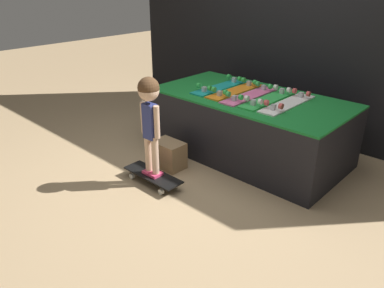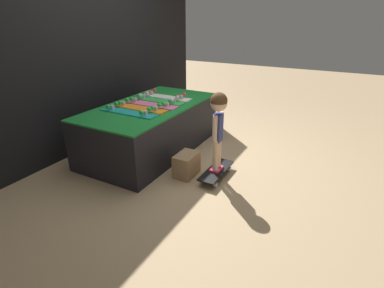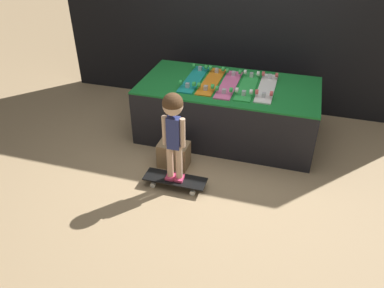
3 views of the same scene
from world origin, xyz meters
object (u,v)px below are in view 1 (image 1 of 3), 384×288
(skateboard_green_on_rack, at_px, (268,99))
(child, at_px, (149,109))
(skateboard_orange_on_rack, at_px, (235,90))
(skateboard_white_on_rack, at_px, (288,103))
(storage_box, at_px, (169,154))
(skateboard_pink_on_rack, at_px, (250,95))
(skateboard_teal_on_rack, at_px, (220,86))
(skateboard_on_floor, at_px, (153,176))

(skateboard_green_on_rack, relative_size, child, 0.84)
(skateboard_orange_on_rack, height_order, skateboard_green_on_rack, same)
(skateboard_white_on_rack, xyz_separation_m, storage_box, (-0.82, -0.79, -0.53))
(skateboard_pink_on_rack, distance_m, child, 1.13)
(storage_box, bearing_deg, skateboard_green_on_rack, 52.01)
(skateboard_white_on_rack, relative_size, storage_box, 2.44)
(skateboard_orange_on_rack, relative_size, skateboard_pink_on_rack, 1.00)
(skateboard_teal_on_rack, xyz_separation_m, skateboard_on_floor, (0.14, -1.12, -0.60))
(skateboard_orange_on_rack, relative_size, skateboard_white_on_rack, 1.00)
(skateboard_green_on_rack, bearing_deg, skateboard_white_on_rack, 3.74)
(skateboard_white_on_rack, relative_size, skateboard_on_floor, 1.25)
(skateboard_teal_on_rack, bearing_deg, skateboard_orange_on_rack, -1.11)
(skateboard_white_on_rack, bearing_deg, skateboard_green_on_rack, -176.26)
(skateboard_pink_on_rack, relative_size, child, 0.84)
(skateboard_orange_on_rack, bearing_deg, child, -93.51)
(skateboard_on_floor, bearing_deg, skateboard_teal_on_rack, 97.07)
(skateboard_on_floor, distance_m, child, 0.66)
(child, distance_m, storage_box, 0.69)
(child, bearing_deg, skateboard_on_floor, -136.39)
(skateboard_orange_on_rack, bearing_deg, storage_box, -103.72)
(skateboard_teal_on_rack, distance_m, skateboard_orange_on_rack, 0.21)
(child, bearing_deg, skateboard_teal_on_rack, 95.67)
(skateboard_pink_on_rack, distance_m, storage_box, 1.01)
(skateboard_green_on_rack, xyz_separation_m, storage_box, (-0.61, -0.78, -0.53))
(skateboard_teal_on_rack, height_order, skateboard_green_on_rack, same)
(child, bearing_deg, storage_box, 109.44)
(skateboard_pink_on_rack, height_order, skateboard_green_on_rack, same)
(skateboard_white_on_rack, bearing_deg, skateboard_orange_on_rack, -179.85)
(skateboard_green_on_rack, relative_size, skateboard_white_on_rack, 1.00)
(skateboard_orange_on_rack, xyz_separation_m, skateboard_on_floor, (-0.07, -1.12, -0.60))
(skateboard_pink_on_rack, bearing_deg, skateboard_orange_on_rack, 172.08)
(skateboard_orange_on_rack, distance_m, storage_box, 0.98)
(skateboard_orange_on_rack, bearing_deg, skateboard_pink_on_rack, -7.92)
(skateboard_teal_on_rack, height_order, storage_box, skateboard_teal_on_rack)
(skateboard_green_on_rack, height_order, skateboard_white_on_rack, same)
(skateboard_pink_on_rack, xyz_separation_m, skateboard_white_on_rack, (0.42, 0.03, 0.00))
(skateboard_white_on_rack, distance_m, child, 1.32)
(skateboard_pink_on_rack, relative_size, storage_box, 2.44)
(skateboard_green_on_rack, bearing_deg, skateboard_pink_on_rack, -175.34)
(skateboard_pink_on_rack, xyz_separation_m, storage_box, (-0.40, -0.76, -0.53))
(skateboard_teal_on_rack, bearing_deg, skateboard_green_on_rack, -1.47)
(skateboard_teal_on_rack, relative_size, skateboard_white_on_rack, 1.00)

